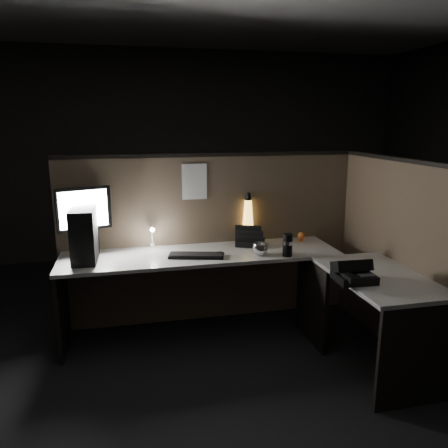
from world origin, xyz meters
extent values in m
plane|color=black|center=(0.00, 0.00, 0.00)|extent=(6.00, 6.00, 0.00)
plane|color=#282623|center=(0.00, 3.00, 1.35)|extent=(6.00, 0.00, 6.00)
cube|color=brown|center=(0.00, 0.93, 0.75)|extent=(2.66, 0.06, 1.50)
cube|color=brown|center=(1.33, 0.10, 0.75)|extent=(0.06, 1.66, 1.50)
cube|color=#ADA9A3|center=(-0.15, 0.60, 0.71)|extent=(2.30, 0.60, 0.03)
cube|color=#ADA9A3|center=(1.00, -0.20, 0.71)|extent=(0.60, 1.00, 0.03)
cube|color=black|center=(-1.28, 0.60, 0.35)|extent=(0.03, 0.55, 0.70)
cube|color=black|center=(1.00, -0.68, 0.35)|extent=(0.55, 0.03, 0.70)
cube|color=black|center=(0.72, 0.30, 0.35)|extent=(0.03, 0.55, 0.70)
cube|color=black|center=(-1.07, 0.62, 0.94)|extent=(0.19, 0.41, 0.42)
cylinder|color=black|center=(-1.08, 0.76, 0.74)|extent=(0.19, 0.19, 0.02)
cube|color=black|center=(-1.08, 0.78, 0.85)|extent=(0.06, 0.06, 0.21)
cube|color=black|center=(-1.08, 0.78, 1.11)|extent=(0.42, 0.17, 0.35)
cube|color=white|center=(-1.08, 0.76, 1.11)|extent=(0.36, 0.13, 0.30)
cube|color=black|center=(-0.21, 0.50, 0.74)|extent=(0.46, 0.25, 0.02)
ellipsoid|color=black|center=(-0.02, 0.51, 0.75)|extent=(0.09, 0.07, 0.03)
cube|color=white|center=(-0.54, 0.88, 0.74)|extent=(0.04, 0.04, 0.03)
cylinder|color=white|center=(-0.54, 0.88, 0.84)|extent=(0.01, 0.01, 0.16)
cylinder|color=white|center=(-0.54, 0.83, 0.92)|extent=(0.01, 0.11, 0.01)
sphere|color=white|center=(-0.54, 0.77, 0.91)|extent=(0.04, 0.04, 0.04)
cube|color=black|center=(0.31, 0.75, 0.75)|extent=(0.30, 0.29, 0.05)
cube|color=black|center=(0.31, 0.71, 0.79)|extent=(0.22, 0.11, 0.09)
cube|color=black|center=(0.31, 0.82, 0.83)|extent=(0.22, 0.11, 0.16)
cone|color=black|center=(0.33, 0.88, 0.80)|extent=(0.12, 0.12, 0.14)
cone|color=#FFBA43|center=(0.33, 0.88, 0.99)|extent=(0.10, 0.10, 0.24)
sphere|color=maroon|center=(0.33, 0.88, 0.91)|extent=(0.05, 0.05, 0.05)
sphere|color=maroon|center=(0.33, 0.88, 1.00)|extent=(0.03, 0.03, 0.03)
cone|color=black|center=(0.33, 0.88, 1.14)|extent=(0.06, 0.06, 0.07)
cylinder|color=black|center=(0.52, 0.37, 0.82)|extent=(0.08, 0.08, 0.18)
imported|color=silver|center=(0.31, 0.44, 0.78)|extent=(0.15, 0.15, 0.10)
sphere|color=orange|center=(0.80, 0.76, 0.78)|extent=(0.06, 0.06, 0.06)
cube|color=white|center=(-0.15, 0.90, 1.29)|extent=(0.22, 0.00, 0.31)
cube|color=black|center=(0.76, -0.28, 0.76)|extent=(0.27, 0.24, 0.06)
cube|color=black|center=(0.76, -0.23, 0.83)|extent=(0.26, 0.16, 0.12)
cube|color=black|center=(0.68, -0.33, 0.79)|extent=(0.06, 0.19, 0.04)
cube|color=#3F3F42|center=(0.82, -0.31, 0.79)|extent=(0.12, 0.12, 0.00)
camera|label=1|loc=(-0.74, -2.83, 1.80)|focal=35.00mm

